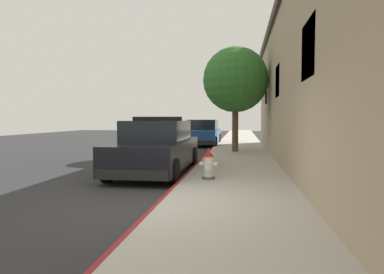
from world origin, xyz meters
The scene contains 7 objects.
ground_plane centered at (-4.68, 10.00, -0.10)m, with size 32.83×60.00×0.20m, color #2B2B2D.
sidewalk_pavement centered at (1.32, 10.00, 0.07)m, with size 2.63×60.00×0.13m, color #ADA89E.
curb_painted_edge centered at (-0.04, 10.00, 0.07)m, with size 0.08×60.00×0.13m, color maroon.
police_cruiser centered at (-1.09, 3.97, 0.74)m, with size 1.94×4.84×1.68m.
parked_car_silver_ahead centered at (-0.90, 14.77, 0.74)m, with size 1.94×4.84×1.56m.
fire_hydrant centered at (0.62, 2.36, 0.48)m, with size 0.44×0.40×0.76m.
street_tree centered at (1.14, 9.69, 3.37)m, with size 2.95×2.95×4.73m.
Camera 1 is at (1.42, -5.99, 1.62)m, focal length 31.97 mm.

